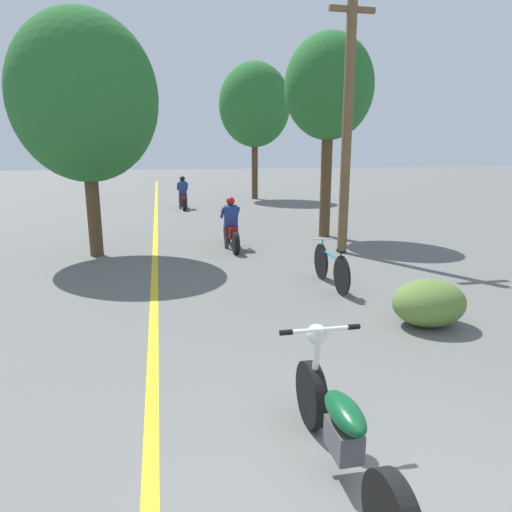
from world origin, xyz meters
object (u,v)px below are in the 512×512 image
Objects in this scene: motorcycle_rider_far at (183,196)px; bicycle_parked at (331,267)px; utility_pole at (347,121)px; roadside_tree_left at (85,98)px; motorcycle_foreground at (342,430)px; roadside_tree_right_near at (329,89)px; roadside_tree_right_far at (255,105)px; motorcycle_rider_lead at (231,229)px.

motorcycle_rider_far is 1.15× the size of bicycle_parked.
utility_pole is 1.11× the size of roadside_tree_left.
motorcycle_foreground is 17.45m from motorcycle_rider_far.
roadside_tree_right_near is 9.23m from motorcycle_rider_far.
roadside_tree_left reaches higher than bicycle_parked.
roadside_tree_right_far is 13.15m from motorcycle_rider_lead.
roadside_tree_right_near is at bearing 11.31° from roadside_tree_left.
roadside_tree_right_near is at bearing 71.08° from bicycle_parked.
motorcycle_rider_far is 12.69m from bicycle_parked.
motorcycle_foreground is (-3.17, -7.69, -2.81)m from utility_pole.
roadside_tree_left is (-6.53, -12.23, -1.05)m from roadside_tree_right_far.
roadside_tree_right_near is 10.96m from roadside_tree_right_far.
roadside_tree_right_near is at bearing -63.27° from motorcycle_rider_far.
bicycle_parked is (4.70, -3.68, -3.31)m from roadside_tree_left.
bicycle_parked is at bearing 69.87° from motorcycle_foreground.
motorcycle_rider_lead is (-3.15, -12.04, -4.24)m from roadside_tree_right_far.
utility_pole reaches higher than motorcycle_foreground.
motorcycle_rider_far is (2.59, 8.84, -3.16)m from roadside_tree_left.
motorcycle_rider_far reaches higher than motorcycle_rider_lead.
motorcycle_foreground is 1.20× the size of bicycle_parked.
motorcycle_rider_far is (-0.30, 17.44, 0.13)m from motorcycle_foreground.
motorcycle_rider_lead reaches higher than motorcycle_foreground.
roadside_tree_left is at bearing 108.56° from motorcycle_foreground.
roadside_tree_right_far is at bearing 87.94° from utility_pole.
motorcycle_foreground is at bearing -112.42° from utility_pole.
utility_pole is 3.00× the size of motorcycle_rider_lead.
utility_pole reaches higher than motorcycle_rider_far.
motorcycle_foreground is 1.04× the size of motorcycle_rider_lead.
utility_pole is at bearing 67.58° from motorcycle_foreground.
motorcycle_rider_far is at bearing -139.35° from roadside_tree_right_far.
roadside_tree_right_near reaches higher than motorcycle_foreground.
motorcycle_foreground is at bearing -110.13° from bicycle_parked.
bicycle_parked is at bearing -108.92° from roadside_tree_right_near.
utility_pole is 10.70m from motorcycle_rider_far.
motorcycle_foreground is at bearing -109.52° from roadside_tree_right_near.
roadside_tree_left is 6.82m from bicycle_parked.
bicycle_parked is (-1.36, -2.76, -2.83)m from utility_pole.
motorcycle_rider_far is (-0.80, 8.66, 0.03)m from motorcycle_rider_lead.
roadside_tree_left is at bearing -106.32° from motorcycle_rider_far.
roadside_tree_right_near is 2.76× the size of motorcycle_rider_lead.
motorcycle_rider_lead is (-2.68, 1.10, -2.70)m from utility_pole.
roadside_tree_left is (-6.06, 0.92, 0.48)m from utility_pole.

